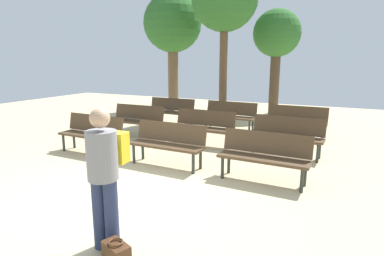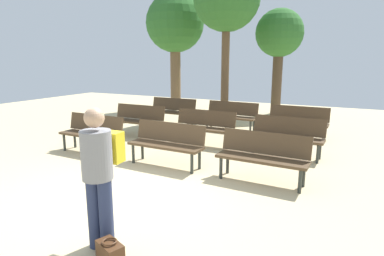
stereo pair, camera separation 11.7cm
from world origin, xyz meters
TOP-DOWN VIEW (x-y plane):
  - ground_plane at (0.00, 0.00)m, footprint 24.00×24.00m
  - bench_r0_c0 at (-2.02, 1.62)m, footprint 1.61×0.52m
  - bench_r0_c1 at (0.03, 1.59)m, footprint 1.61×0.52m
  - bench_r0_c2 at (2.01, 1.56)m, footprint 1.62×0.54m
  - bench_r1_c0 at (-2.03, 3.42)m, footprint 1.60×0.49m
  - bench_r1_c1 at (0.03, 3.41)m, footprint 1.60×0.49m
  - bench_r1_c2 at (2.11, 3.35)m, footprint 1.62×0.54m
  - bench_r2_c0 at (-1.97, 5.26)m, footprint 1.60×0.49m
  - bench_r2_c1 at (0.09, 5.27)m, footprint 1.62×0.55m
  - bench_r2_c2 at (2.05, 5.20)m, footprint 1.61×0.50m
  - tree_1 at (0.61, 9.01)m, footprint 1.82×1.82m
  - tree_2 at (-3.47, 8.16)m, footprint 2.39×2.39m
  - visitor_with_backpack at (0.89, -1.31)m, footprint 0.37×0.54m
  - handbag at (1.20, -1.56)m, footprint 0.36×0.28m

SIDE VIEW (x-z plane):
  - ground_plane at x=0.00m, z-range 0.00..0.00m
  - handbag at x=1.20m, z-range -0.01..0.28m
  - bench_r0_c0 at x=-2.02m, z-range 0.07..0.94m
  - bench_r0_c1 at x=0.03m, z-range 0.07..0.94m
  - bench_r0_c2 at x=2.01m, z-range 0.07..0.94m
  - bench_r1_c0 at x=-2.03m, z-range 0.07..0.94m
  - bench_r1_c1 at x=0.03m, z-range 0.07..0.94m
  - bench_r1_c2 at x=2.11m, z-range 0.07..0.94m
  - bench_r2_c0 at x=-1.97m, z-range 0.07..0.94m
  - bench_r2_c1 at x=0.09m, z-range 0.07..0.94m
  - bench_r2_c2 at x=2.05m, z-range 0.07..0.94m
  - visitor_with_backpack at x=0.89m, z-range 0.11..1.76m
  - tree_1 at x=0.61m, z-range 1.00..5.03m
  - tree_2 at x=-3.47m, z-range 1.12..5.91m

